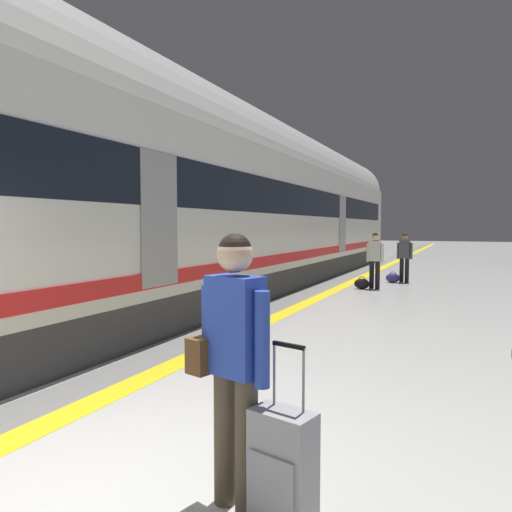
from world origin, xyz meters
name	(u,v)px	position (x,y,z in m)	size (l,w,h in m)	color
ground_plane	(30,508)	(0.00, 0.00, 0.00)	(120.00, 120.00, 0.00)	silver
safety_line_strip	(325,294)	(-0.94, 10.00, 0.00)	(0.36, 80.00, 0.01)	yellow
tactile_edge_band	(311,294)	(-1.33, 10.00, 0.00)	(0.75, 80.00, 0.01)	slate
high_speed_train	(227,199)	(-3.18, 8.75, 2.50)	(2.94, 32.20, 4.97)	#38383D
traveller_foreground	(233,351)	(1.18, 0.55, 1.01)	(0.58, 0.34, 1.75)	brown
rolling_suitcase_foreground	(283,466)	(1.55, 0.47, 0.39)	(0.42, 0.31, 1.11)	#9E9EA3
passenger_near	(375,256)	(0.04, 11.73, 0.94)	(0.50, 0.23, 1.62)	black
duffel_bag_near	(362,284)	(-0.28, 11.53, 0.15)	(0.44, 0.26, 0.36)	black
passenger_mid	(405,254)	(0.62, 13.70, 0.92)	(0.49, 0.21, 1.58)	black
duffel_bag_mid	(393,278)	(0.30, 13.47, 0.15)	(0.44, 0.26, 0.36)	navy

